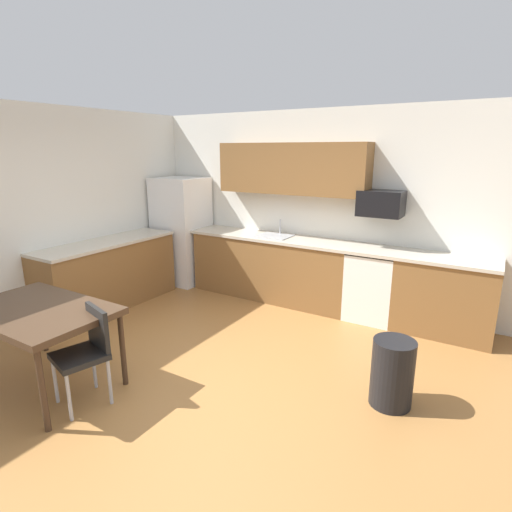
# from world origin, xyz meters

# --- Properties ---
(ground_plane) EXTENTS (12.00, 12.00, 0.00)m
(ground_plane) POSITION_xyz_m (0.00, 0.00, 0.00)
(ground_plane) COLOR #9E6B38
(wall_back) EXTENTS (5.80, 0.10, 2.70)m
(wall_back) POSITION_xyz_m (0.00, 2.65, 1.35)
(wall_back) COLOR silver
(wall_back) RESTS_ON ground
(wall_left) EXTENTS (0.10, 5.80, 2.70)m
(wall_left) POSITION_xyz_m (-2.65, 0.00, 1.35)
(wall_left) COLOR silver
(wall_left) RESTS_ON ground
(cabinet_run_back) EXTENTS (2.43, 0.60, 0.90)m
(cabinet_run_back) POSITION_xyz_m (-0.53, 2.30, 0.45)
(cabinet_run_back) COLOR brown
(cabinet_run_back) RESTS_ON ground
(cabinet_run_back_right) EXTENTS (1.12, 0.60, 0.90)m
(cabinet_run_back_right) POSITION_xyz_m (1.84, 2.30, 0.45)
(cabinet_run_back_right) COLOR brown
(cabinet_run_back_right) RESTS_ON ground
(cabinet_run_left) EXTENTS (0.60, 2.00, 0.90)m
(cabinet_run_left) POSITION_xyz_m (-2.30, 0.80, 0.45)
(cabinet_run_left) COLOR brown
(cabinet_run_left) RESTS_ON ground
(countertop_back) EXTENTS (4.80, 0.64, 0.04)m
(countertop_back) POSITION_xyz_m (0.00, 2.30, 0.92)
(countertop_back) COLOR beige
(countertop_back) RESTS_ON cabinet_run_back
(countertop_left) EXTENTS (0.64, 2.00, 0.04)m
(countertop_left) POSITION_xyz_m (-2.30, 0.80, 0.92)
(countertop_left) COLOR beige
(countertop_left) RESTS_ON cabinet_run_left
(upper_cabinets_back) EXTENTS (2.20, 0.34, 0.70)m
(upper_cabinets_back) POSITION_xyz_m (-0.30, 2.43, 1.90)
(upper_cabinets_back) COLOR brown
(refrigerator) EXTENTS (0.76, 0.70, 1.72)m
(refrigerator) POSITION_xyz_m (-2.18, 2.22, 0.86)
(refrigerator) COLOR white
(refrigerator) RESTS_ON ground
(oven_range) EXTENTS (0.60, 0.60, 0.91)m
(oven_range) POSITION_xyz_m (0.98, 2.30, 0.46)
(oven_range) COLOR white
(oven_range) RESTS_ON ground
(microwave) EXTENTS (0.54, 0.36, 0.32)m
(microwave) POSITION_xyz_m (0.98, 2.40, 1.50)
(microwave) COLOR black
(sink_basin) EXTENTS (0.48, 0.40, 0.14)m
(sink_basin) POSITION_xyz_m (-0.48, 2.30, 0.88)
(sink_basin) COLOR #A5A8AD
(sink_basin) RESTS_ON countertop_back
(sink_faucet) EXTENTS (0.02, 0.02, 0.24)m
(sink_faucet) POSITION_xyz_m (-0.48, 2.48, 1.04)
(sink_faucet) COLOR #B2B5BA
(sink_faucet) RESTS_ON countertop_back
(dining_table) EXTENTS (1.40, 0.90, 0.77)m
(dining_table) POSITION_xyz_m (-1.19, -0.88, 0.71)
(dining_table) COLOR #422D1E
(dining_table) RESTS_ON ground
(chair_near_table) EXTENTS (0.49, 0.49, 0.85)m
(chair_near_table) POSITION_xyz_m (-0.60, -0.81, 0.50)
(chair_near_table) COLOR black
(chair_near_table) RESTS_ON ground
(trash_bin) EXTENTS (0.36, 0.36, 0.60)m
(trash_bin) POSITION_xyz_m (1.67, 0.51, 0.30)
(trash_bin) COLOR black
(trash_bin) RESTS_ON ground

